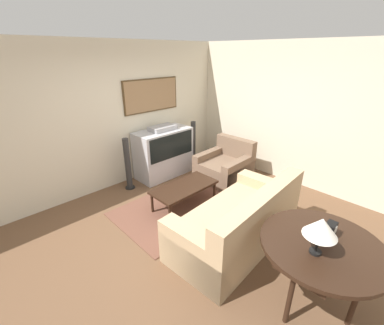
# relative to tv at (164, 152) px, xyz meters

# --- Properties ---
(ground_plane) EXTENTS (12.00, 12.00, 0.00)m
(ground_plane) POSITION_rel_tv_xyz_m (-0.91, -1.77, -0.52)
(ground_plane) COLOR brown
(wall_back) EXTENTS (12.00, 0.10, 2.70)m
(wall_back) POSITION_rel_tv_xyz_m (-0.90, 0.36, 0.84)
(wall_back) COLOR beige
(wall_back) RESTS_ON ground_plane
(wall_right) EXTENTS (0.06, 12.00, 2.70)m
(wall_right) POSITION_rel_tv_xyz_m (1.72, -1.77, 0.83)
(wall_right) COLOR beige
(wall_right) RESTS_ON ground_plane
(area_rug) EXTENTS (2.58, 1.42, 0.01)m
(area_rug) POSITION_rel_tv_xyz_m (-0.39, -1.20, -0.51)
(area_rug) COLOR brown
(area_rug) RESTS_ON ground_plane
(tv) EXTENTS (1.20, 0.59, 1.10)m
(tv) POSITION_rel_tv_xyz_m (0.00, 0.00, 0.00)
(tv) COLOR #B7B7BC
(tv) RESTS_ON ground_plane
(couch) EXTENTS (2.03, 1.08, 0.92)m
(couch) POSITION_rel_tv_xyz_m (-0.62, -2.43, -0.19)
(couch) COLOR tan
(couch) RESTS_ON ground_plane
(armchair) EXTENTS (1.00, 0.94, 0.81)m
(armchair) POSITION_rel_tv_xyz_m (0.81, -1.03, -0.25)
(armchair) COLOR brown
(armchair) RESTS_ON ground_plane
(coffee_table) EXTENTS (1.14, 0.56, 0.40)m
(coffee_table) POSITION_rel_tv_xyz_m (-0.54, -1.23, -0.16)
(coffee_table) COLOR black
(coffee_table) RESTS_ON ground_plane
(console_table) EXTENTS (1.19, 1.19, 0.77)m
(console_table) POSITION_rel_tv_xyz_m (-0.81, -3.55, 0.19)
(console_table) COLOR black
(console_table) RESTS_ON ground_plane
(table_lamp) EXTENTS (0.30, 0.30, 0.38)m
(table_lamp) POSITION_rel_tv_xyz_m (-0.99, -3.54, 0.54)
(table_lamp) COLOR black
(table_lamp) RESTS_ON console_table
(mantel_clock) EXTENTS (0.13, 0.10, 0.16)m
(mantel_clock) POSITION_rel_tv_xyz_m (-0.66, -3.54, 0.34)
(mantel_clock) COLOR black
(mantel_clock) RESTS_ON console_table
(speaker_tower_left) EXTENTS (0.19, 0.19, 1.03)m
(speaker_tower_left) POSITION_rel_tv_xyz_m (-0.88, -0.00, -0.03)
(speaker_tower_left) COLOR black
(speaker_tower_left) RESTS_ON ground_plane
(speaker_tower_right) EXTENTS (0.19, 0.19, 1.03)m
(speaker_tower_right) POSITION_rel_tv_xyz_m (0.88, -0.00, -0.03)
(speaker_tower_right) COLOR black
(speaker_tower_right) RESTS_ON ground_plane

